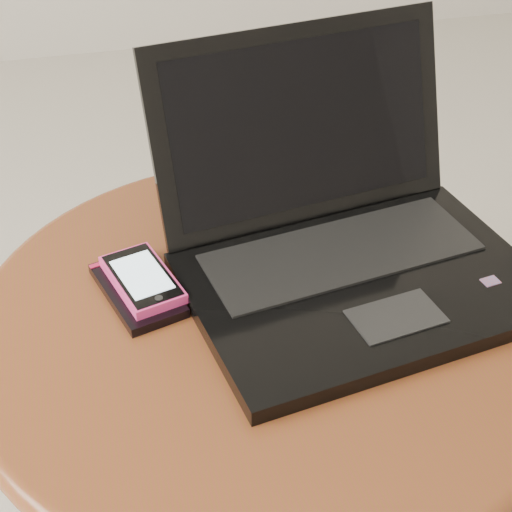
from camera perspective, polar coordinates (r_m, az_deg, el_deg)
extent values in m
cylinder|color=#4D2A19|center=(0.97, 0.65, -14.49)|extent=(0.10, 0.10, 0.42)
cylinder|color=brown|center=(0.81, 0.76, -4.48)|extent=(0.58, 0.58, 0.03)
torus|color=brown|center=(0.81, 0.76, -4.48)|extent=(0.60, 0.60, 0.03)
cube|color=black|center=(0.82, 7.72, -2.15)|extent=(0.38, 0.29, 0.02)
cube|color=black|center=(0.85, 6.18, 0.29)|extent=(0.30, 0.15, 0.00)
cube|color=black|center=(0.77, 10.05, -4.29)|extent=(0.09, 0.07, 0.00)
cube|color=red|center=(0.84, 16.52, -1.75)|extent=(0.02, 0.02, 0.00)
cube|color=black|center=(0.87, 3.31, 9.43)|extent=(0.35, 0.12, 0.21)
cube|color=black|center=(0.87, 3.44, 9.39)|extent=(0.31, 0.10, 0.17)
cube|color=black|center=(0.82, -8.52, -2.45)|extent=(0.09, 0.13, 0.01)
cube|color=#BA1D47|center=(0.86, -9.95, -0.17)|extent=(0.06, 0.02, 0.00)
cube|color=#FF3991|center=(0.82, -8.18, -1.68)|extent=(0.08, 0.11, 0.01)
cube|color=black|center=(0.81, -8.22, -1.36)|extent=(0.07, 0.11, 0.00)
cube|color=silver|center=(0.81, -8.22, -1.32)|extent=(0.06, 0.08, 0.00)
cylinder|color=black|center=(0.78, -7.00, -3.01)|extent=(0.01, 0.01, 0.00)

